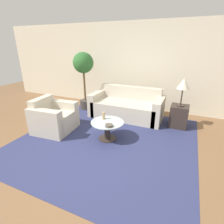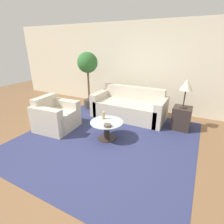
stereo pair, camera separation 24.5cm
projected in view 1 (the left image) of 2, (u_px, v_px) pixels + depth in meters
name	position (u px, v px, depth m)	size (l,w,h in m)	color
ground_plane	(88.00, 153.00, 3.37)	(14.00, 14.00, 0.00)	brown
wall_back	(135.00, 67.00, 5.41)	(10.00, 0.06, 2.60)	beige
rug	(107.00, 139.00, 3.87)	(3.66, 3.67, 0.01)	navy
sofa_main	(127.00, 107.00, 4.99)	(2.01, 0.90, 0.82)	beige
armchair	(53.00, 119.00, 4.19)	(0.89, 0.95, 0.79)	beige
coffee_table	(107.00, 128.00, 3.78)	(0.71, 0.71, 0.41)	#332823
side_table	(179.00, 116.00, 4.36)	(0.42, 0.42, 0.55)	#332823
table_lamp	(183.00, 85.00, 4.07)	(0.29, 0.29, 0.68)	#332823
potted_plant	(84.00, 69.00, 5.25)	(0.61, 0.61, 1.75)	#3D3833
vase	(103.00, 116.00, 3.84)	(0.07, 0.07, 0.16)	tan
bowl	(109.00, 125.00, 3.50)	(0.16, 0.16, 0.05)	brown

